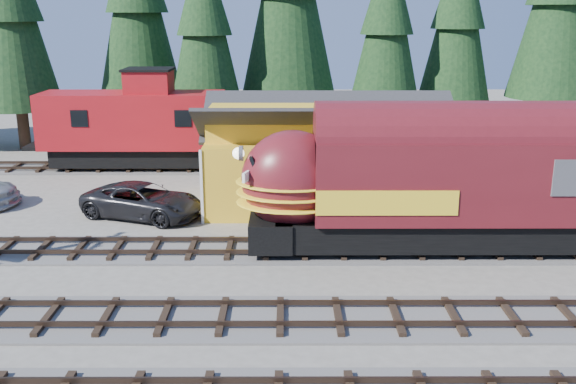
{
  "coord_description": "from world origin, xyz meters",
  "views": [
    {
      "loc": [
        -2.2,
        -20.12,
        9.23
      ],
      "look_at": [
        -2.14,
        4.0,
        2.46
      ],
      "focal_mm": 40.0,
      "sensor_mm": 36.0,
      "label": 1
    }
  ],
  "objects_px": {
    "caboose": "(134,124)",
    "pickup_truck_a": "(143,201)",
    "locomotive": "(444,187)",
    "depot": "(332,146)"
  },
  "relations": [
    {
      "from": "caboose",
      "to": "pickup_truck_a",
      "type": "bearing_deg",
      "value": -75.5
    },
    {
      "from": "depot",
      "to": "pickup_truck_a",
      "type": "distance_m",
      "value": 9.36
    },
    {
      "from": "locomotive",
      "to": "pickup_truck_a",
      "type": "bearing_deg",
      "value": 160.83
    },
    {
      "from": "locomotive",
      "to": "caboose",
      "type": "bearing_deg",
      "value": 137.5
    },
    {
      "from": "depot",
      "to": "locomotive",
      "type": "xyz_separation_m",
      "value": [
        3.94,
        -6.5,
        -0.31
      ]
    },
    {
      "from": "caboose",
      "to": "pickup_truck_a",
      "type": "distance_m",
      "value": 10.06
    },
    {
      "from": "depot",
      "to": "pickup_truck_a",
      "type": "xyz_separation_m",
      "value": [
        -8.87,
        -2.05,
        -2.17
      ]
    },
    {
      "from": "depot",
      "to": "caboose",
      "type": "relative_size",
      "value": 1.18
    },
    {
      "from": "caboose",
      "to": "pickup_truck_a",
      "type": "xyz_separation_m",
      "value": [
        2.47,
        -9.55,
        -1.97
      ]
    },
    {
      "from": "depot",
      "to": "caboose",
      "type": "distance_m",
      "value": 13.59
    }
  ]
}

